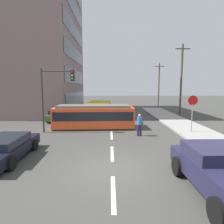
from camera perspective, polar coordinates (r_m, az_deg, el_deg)
name	(u,v)px	position (r m, az deg, el deg)	size (l,w,h in m)	color
ground_plane	(111,125)	(18.69, -0.21, -3.86)	(120.00, 120.00, 0.00)	#41403C
sidewalk_curb_right	(200,134)	(16.31, 24.67, -6.01)	(3.20, 36.00, 0.14)	#A09B97
lane_stripe_0	(113,192)	(7.32, 0.39, -22.76)	(0.16, 2.40, 0.01)	silver
lane_stripe_1	(112,153)	(10.96, 0.04, -12.14)	(0.16, 2.40, 0.01)	silver
lane_stripe_2	(112,135)	(14.79, -0.12, -6.91)	(0.16, 2.40, 0.01)	silver
lane_stripe_3	(111,117)	(23.31, -0.28, -1.56)	(0.16, 2.40, 0.01)	silver
lane_stripe_4	(111,111)	(29.25, -0.34, 0.30)	(0.16, 2.40, 0.01)	silver
corner_building	(19,34)	(32.50, -25.98, 20.17)	(16.00, 16.33, 22.40)	gray
streetcar_tram	(94,116)	(17.28, -5.41, -1.22)	(7.10, 2.79, 2.07)	#F55221
city_bus	(100,109)	(22.95, -3.68, 0.99)	(2.68, 6.00, 1.88)	gold
pedestrian_crossing	(139,124)	(14.58, 8.16, -3.42)	(0.45, 0.36, 1.67)	#2C2149
pickup_truck_parked	(223,172)	(7.84, 30.04, -15.22)	(2.32, 5.02, 1.55)	#22203F
parked_sedan_near	(6,147)	(11.31, -28.82, -9.18)	(2.02, 4.62, 1.19)	black
parked_sedan_mid	(60,115)	(21.93, -15.28, -0.77)	(2.08, 4.41, 1.19)	#2F6432
stop_sign	(193,106)	(16.22, 22.79, 1.64)	(0.76, 0.07, 2.88)	gray
traffic_light_mast	(55,88)	(15.96, -16.58, 6.75)	(2.66, 0.33, 5.10)	#333333
utility_pole_mid	(181,79)	(26.36, 19.87, 9.24)	(1.80, 0.24, 8.99)	brown
utility_pole_far	(159,84)	(38.59, 13.74, 8.17)	(1.80, 0.24, 8.15)	brown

